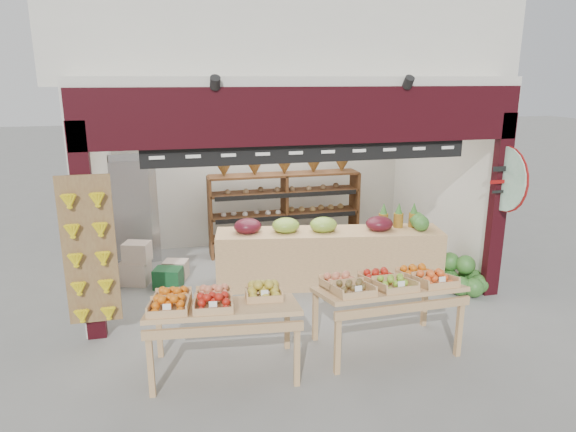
{
  "coord_description": "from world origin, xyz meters",
  "views": [
    {
      "loc": [
        -1.83,
        -7.2,
        3.1
      ],
      "look_at": [
        -0.11,
        -0.2,
        1.16
      ],
      "focal_mm": 32.0,
      "sensor_mm": 36.0,
      "label": 1
    }
  ],
  "objects_px": {
    "display_table_right": "(387,285)",
    "refrigerator": "(132,206)",
    "cardboard_stack": "(152,268)",
    "display_table_left": "(213,304)",
    "back_shelving": "(284,194)",
    "watermelon_pile": "(463,278)",
    "mid_counter": "(328,255)"
  },
  "relations": [
    {
      "from": "back_shelving",
      "to": "cardboard_stack",
      "type": "distance_m",
      "value": 2.71
    },
    {
      "from": "refrigerator",
      "to": "display_table_left",
      "type": "height_order",
      "value": "refrigerator"
    },
    {
      "from": "display_table_right",
      "to": "refrigerator",
      "type": "bearing_deg",
      "value": 126.93
    },
    {
      "from": "mid_counter",
      "to": "display_table_right",
      "type": "bearing_deg",
      "value": -88.83
    },
    {
      "from": "refrigerator",
      "to": "display_table_left",
      "type": "distance_m",
      "value": 4.1
    },
    {
      "from": "refrigerator",
      "to": "display_table_left",
      "type": "bearing_deg",
      "value": -87.95
    },
    {
      "from": "cardboard_stack",
      "to": "back_shelving",
      "type": "bearing_deg",
      "value": 23.48
    },
    {
      "from": "watermelon_pile",
      "to": "refrigerator",
      "type": "bearing_deg",
      "value": 150.97
    },
    {
      "from": "refrigerator",
      "to": "back_shelving",
      "type": "bearing_deg",
      "value": -17.42
    },
    {
      "from": "mid_counter",
      "to": "display_table_left",
      "type": "relative_size",
      "value": 2.09
    },
    {
      "from": "cardboard_stack",
      "to": "display_table_right",
      "type": "distance_m",
      "value": 3.84
    },
    {
      "from": "display_table_right",
      "to": "display_table_left",
      "type": "bearing_deg",
      "value": -179.82
    },
    {
      "from": "back_shelving",
      "to": "display_table_right",
      "type": "bearing_deg",
      "value": -84.97
    },
    {
      "from": "display_table_right",
      "to": "mid_counter",
      "type": "bearing_deg",
      "value": 91.17
    },
    {
      "from": "back_shelving",
      "to": "mid_counter",
      "type": "relative_size",
      "value": 0.79
    },
    {
      "from": "cardboard_stack",
      "to": "mid_counter",
      "type": "xyz_separation_m",
      "value": [
        2.65,
        -0.66,
        0.22
      ]
    },
    {
      "from": "cardboard_stack",
      "to": "display_table_right",
      "type": "relative_size",
      "value": 0.68
    },
    {
      "from": "display_table_left",
      "to": "mid_counter",
      "type": "bearing_deg",
      "value": 46.1
    },
    {
      "from": "cardboard_stack",
      "to": "display_table_left",
      "type": "xyz_separation_m",
      "value": [
        0.7,
        -2.69,
        0.54
      ]
    },
    {
      "from": "back_shelving",
      "to": "mid_counter",
      "type": "distance_m",
      "value": 1.82
    },
    {
      "from": "display_table_right",
      "to": "watermelon_pile",
      "type": "height_order",
      "value": "display_table_right"
    },
    {
      "from": "cardboard_stack",
      "to": "display_table_left",
      "type": "relative_size",
      "value": 0.65
    },
    {
      "from": "display_table_left",
      "to": "back_shelving",
      "type": "bearing_deg",
      "value": 65.84
    },
    {
      "from": "cardboard_stack",
      "to": "watermelon_pile",
      "type": "xyz_separation_m",
      "value": [
        4.54,
        -1.4,
        -0.04
      ]
    },
    {
      "from": "mid_counter",
      "to": "display_table_left",
      "type": "distance_m",
      "value": 2.84
    },
    {
      "from": "cardboard_stack",
      "to": "refrigerator",
      "type": "bearing_deg",
      "value": 102.89
    },
    {
      "from": "mid_counter",
      "to": "watermelon_pile",
      "type": "xyz_separation_m",
      "value": [
        1.89,
        -0.74,
        -0.27
      ]
    },
    {
      "from": "back_shelving",
      "to": "cardboard_stack",
      "type": "xyz_separation_m",
      "value": [
        -2.36,
        -1.03,
        -0.84
      ]
    },
    {
      "from": "cardboard_stack",
      "to": "display_table_left",
      "type": "bearing_deg",
      "value": -75.53
    },
    {
      "from": "refrigerator",
      "to": "mid_counter",
      "type": "height_order",
      "value": "refrigerator"
    },
    {
      "from": "watermelon_pile",
      "to": "display_table_left",
      "type": "bearing_deg",
      "value": -161.4
    },
    {
      "from": "back_shelving",
      "to": "refrigerator",
      "type": "bearing_deg",
      "value": 174.49
    }
  ]
}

